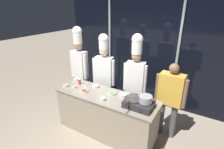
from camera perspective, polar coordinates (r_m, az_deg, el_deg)
The scene contains 20 objects.
ground_plane at distance 3.97m, azimuth -1.97°, elevation -18.20°, with size 24.00×24.00×0.00m, color gray.
window_wall_back at distance 4.71m, azimuth 9.40°, elevation 6.93°, with size 4.40×0.09×2.70m.
demo_counter at distance 3.69m, azimuth -2.07°, elevation -12.85°, with size 2.12×0.68×0.90m.
portable_stove at distance 3.09m, azimuth 8.74°, elevation -9.44°, with size 0.49×0.37×0.13m.
frying_pan at distance 3.09m, azimuth 6.84°, elevation -7.65°, with size 0.31×0.54×0.04m.
stock_pot at distance 3.00m, azimuth 10.90°, elevation -7.87°, with size 0.25×0.23×0.12m.
squeeze_bottle_chili at distance 3.92m, azimuth -10.52°, elevation -2.18°, with size 0.06×0.06×0.15m.
prep_bowl_chicken at distance 3.27m, azimuth -2.98°, elevation -7.93°, with size 0.10×0.10×0.05m.
prep_bowl_scallions at distance 3.47m, azimuth -0.03°, elevation -6.12°, with size 0.16×0.16×0.04m.
prep_bowl_noodles at distance 3.77m, azimuth -5.38°, elevation -3.75°, with size 0.16×0.16×0.04m.
prep_bowl_bean_sprouts at distance 4.14m, azimuth -11.60°, elevation -1.57°, with size 0.10×0.10×0.05m.
prep_bowl_carrots at distance 3.81m, azimuth -12.26°, elevation -4.02°, with size 0.10×0.10×0.03m.
prep_bowl_mushrooms at distance 3.91m, azimuth -14.95°, elevation -3.48°, with size 0.11×0.11×0.04m.
prep_bowl_ginger at distance 3.41m, azimuth 3.56°, elevation -6.61°, with size 0.16×0.16×0.05m.
prep_bowl_chili_flakes at distance 3.60m, azimuth -8.97°, elevation -5.37°, with size 0.14×0.14×0.03m.
serving_spoon_slotted at distance 3.77m, azimuth -8.83°, elevation -4.20°, with size 0.25×0.15×0.02m.
chef_head at distance 4.38m, azimuth -10.66°, elevation 4.08°, with size 0.53×0.24×2.09m.
chef_sous at distance 3.99m, azimuth -2.64°, elevation 1.61°, with size 0.52×0.29×1.98m.
chef_line at distance 3.64m, azimuth 7.66°, elevation 0.26°, with size 0.49×0.25×2.04m.
person_guest at distance 3.55m, azimuth 18.53°, elevation -6.26°, with size 0.59×0.25×1.58m.
Camera 1 is at (1.68, -2.51, 2.58)m, focal length 28.00 mm.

